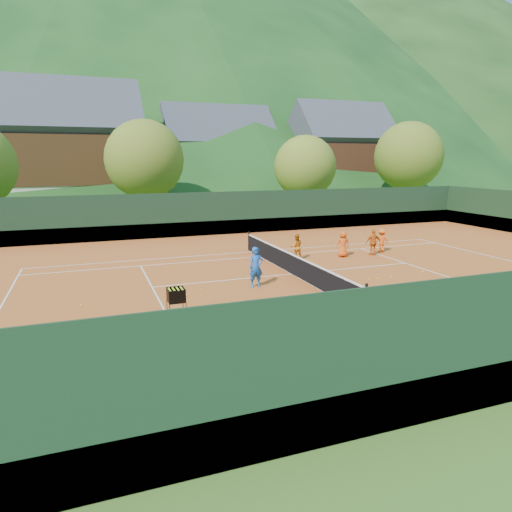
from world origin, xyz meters
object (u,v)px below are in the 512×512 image
object	(u,v)px
student_d	(382,241)
tennis_net	(292,263)
student_a	(296,247)
chalet_mid	(217,161)
chalet_left	(69,155)
chalet_right	(339,159)
ball_hopper	(176,296)
student_b	(373,242)
student_c	(343,244)
coach	(256,267)

from	to	relation	value
student_d	tennis_net	world-z (taller)	student_d
student_a	chalet_mid	bearing A→B (deg)	-88.30
chalet_left	tennis_net	bearing A→B (deg)	-71.57
chalet_mid	chalet_right	xyz separation A→B (m)	(14.00, -4.00, 0.27)
chalet_right	ball_hopper	bearing A→B (deg)	-127.55
student_b	student_d	xyz separation A→B (m)	(0.94, 0.56, -0.05)
student_a	chalet_left	distance (m)	29.99
student_d	chalet_mid	size ratio (longest dim) A/B	0.11
student_d	tennis_net	bearing A→B (deg)	30.32
student_c	chalet_left	xyz separation A→B (m)	(-14.17, 27.52, 4.92)
chalet_right	chalet_mid	bearing A→B (deg)	164.05
student_c	chalet_mid	world-z (taller)	chalet_mid
student_a	chalet_mid	xyz separation A→B (m)	(4.49, 31.25, 4.28)
student_c	student_a	bearing A→B (deg)	6.95
student_c	student_d	size ratio (longest dim) A/B	1.05
student_b	tennis_net	distance (m)	6.38
coach	chalet_right	size ratio (longest dim) A/B	0.14
tennis_net	chalet_mid	xyz separation A→B (m)	(6.00, 34.00, 4.47)
student_d	tennis_net	size ratio (longest dim) A/B	0.11
chalet_mid	student_d	bearing A→B (deg)	-88.33
chalet_right	student_c	bearing A→B (deg)	-119.90
student_b	chalet_mid	xyz separation A→B (m)	(0.04, 31.73, 4.24)
student_b	chalet_mid	bearing A→B (deg)	-82.66
ball_hopper	chalet_right	world-z (taller)	chalet_right
chalet_right	coach	bearing A→B (deg)	-125.36
student_c	chalet_mid	distance (m)	31.86
ball_hopper	chalet_right	bearing A→B (deg)	52.45
student_d	student_a	bearing A→B (deg)	8.91
tennis_net	student_b	bearing A→B (deg)	20.82
chalet_left	student_c	bearing A→B (deg)	-62.76
tennis_net	ball_hopper	bearing A→B (deg)	-146.96
tennis_net	chalet_left	bearing A→B (deg)	108.43
ball_hopper	student_a	bearing A→B (deg)	41.40
chalet_mid	chalet_right	distance (m)	14.56
tennis_net	student_c	bearing A→B (deg)	30.70
coach	student_b	distance (m)	9.08
student_b	student_a	bearing A→B (deg)	1.25
student_b	ball_hopper	world-z (taller)	student_b
student_a	student_c	xyz separation A→B (m)	(2.66, -0.27, 0.02)
chalet_mid	student_a	bearing A→B (deg)	-98.17
student_b	ball_hopper	xyz separation A→B (m)	(-12.08, -6.25, 0.02)
student_b	tennis_net	bearing A→B (deg)	28.22
student_b	chalet_mid	size ratio (longest dim) A/B	0.11
student_a	student_c	bearing A→B (deg)	-175.94
chalet_right	chalet_left	bearing A→B (deg)	-180.00
chalet_left	chalet_mid	world-z (taller)	chalet_left
ball_hopper	chalet_mid	distance (m)	40.09
student_c	chalet_right	distance (m)	32.07
student_c	tennis_net	size ratio (longest dim) A/B	0.12
student_c	chalet_left	bearing A→B (deg)	-49.99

